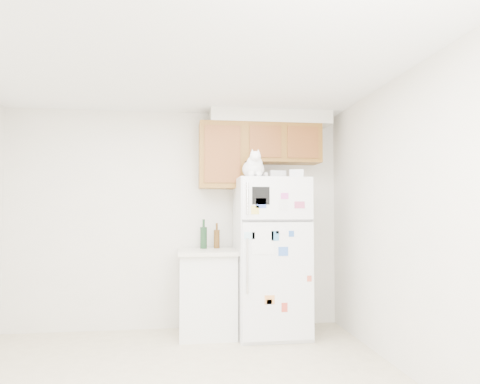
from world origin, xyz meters
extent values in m
cube|color=white|center=(0.00, 2.00, 1.25)|extent=(3.80, 0.04, 2.50)
cube|color=white|center=(0.00, -2.00, 1.25)|extent=(3.80, 0.04, 2.50)
cube|color=white|center=(1.90, 0.00, 1.25)|extent=(0.04, 4.00, 2.50)
cube|color=white|center=(0.00, 0.00, 2.50)|extent=(3.80, 4.00, 0.04)
cube|color=brown|center=(1.20, 1.82, 2.12)|extent=(0.90, 0.33, 0.45)
cube|color=brown|center=(0.50, 1.82, 1.98)|extent=(0.50, 0.33, 0.75)
cube|color=silver|center=(1.07, 1.83, 2.42)|extent=(1.40, 0.37, 0.15)
cube|color=white|center=(1.03, 1.62, 0.85)|extent=(0.76, 0.72, 1.70)
cube|color=white|center=(1.03, 1.25, 1.48)|extent=(0.74, 0.03, 0.44)
cube|color=white|center=(1.03, 1.25, 0.64)|extent=(0.74, 0.03, 1.19)
cube|color=#59595B|center=(1.03, 1.25, 1.25)|extent=(0.74, 0.03, 0.02)
cylinder|color=silver|center=(0.71, 1.22, 1.47)|extent=(0.02, 0.02, 0.32)
cylinder|color=silver|center=(0.71, 1.22, 0.80)|extent=(0.02, 0.02, 0.55)
cube|color=black|center=(0.85, 1.23, 1.50)|extent=(0.18, 0.00, 0.18)
cube|color=white|center=(0.87, 1.23, 1.05)|extent=(0.22, 0.00, 0.28)
cube|color=white|center=(1.06, 1.23, 1.14)|extent=(0.10, 0.00, 0.05)
cube|color=#DE8C45|center=(0.94, 1.23, 0.45)|extent=(0.10, 0.00, 0.09)
cube|color=silver|center=(1.08, 1.23, 1.40)|extent=(0.09, 0.00, 0.10)
cube|color=#E3C850|center=(0.79, 1.23, 1.36)|extent=(0.08, 0.00, 0.09)
cube|color=#C950A9|center=(1.10, 1.23, 1.50)|extent=(0.08, 0.00, 0.06)
cube|color=white|center=(0.93, 1.23, 0.41)|extent=(0.06, 0.00, 0.09)
cube|color=#BB4A73|center=(1.25, 1.23, 1.41)|extent=(0.11, 0.00, 0.07)
cube|color=#2955A5|center=(1.17, 1.23, 1.11)|extent=(0.06, 0.00, 0.06)
cube|color=teal|center=(1.00, 1.23, 1.09)|extent=(0.08, 0.00, 0.10)
cube|color=blue|center=(1.08, 1.23, 0.94)|extent=(0.10, 0.00, 0.09)
cube|color=#C8533E|center=(1.35, 1.23, 0.66)|extent=(0.05, 0.00, 0.06)
cube|color=#A2D4E5|center=(0.74, 1.23, 1.10)|extent=(0.11, 0.00, 0.07)
cube|color=blue|center=(0.85, 1.23, 1.43)|extent=(0.11, 0.00, 0.10)
cube|color=#C64131|center=(1.09, 1.23, 0.37)|extent=(0.06, 0.00, 0.09)
cube|color=white|center=(0.34, 1.68, 0.44)|extent=(0.60, 0.60, 0.88)
cube|color=silver|center=(0.34, 1.66, 0.90)|extent=(0.64, 0.64, 0.04)
ellipsoid|color=white|center=(0.81, 1.47, 1.79)|extent=(0.23, 0.31, 0.20)
ellipsoid|color=white|center=(0.81, 1.38, 1.84)|extent=(0.17, 0.14, 0.19)
sphere|color=white|center=(0.81, 1.34, 1.91)|extent=(0.12, 0.12, 0.12)
cone|color=white|center=(0.78, 1.34, 1.97)|extent=(0.04, 0.04, 0.04)
cone|color=white|center=(0.84, 1.34, 1.97)|extent=(0.04, 0.04, 0.04)
cone|color=#D88C8C|center=(0.78, 1.33, 1.96)|extent=(0.02, 0.02, 0.03)
cone|color=#D88C8C|center=(0.84, 1.33, 1.96)|extent=(0.02, 0.02, 0.03)
sphere|color=white|center=(0.81, 1.29, 1.89)|extent=(0.05, 0.05, 0.05)
sphere|color=white|center=(0.77, 1.35, 1.73)|extent=(0.06, 0.06, 0.06)
sphere|color=white|center=(0.85, 1.35, 1.73)|extent=(0.06, 0.06, 0.06)
cylinder|color=white|center=(0.91, 1.58, 1.73)|extent=(0.14, 0.20, 0.07)
cube|color=white|center=(1.13, 1.73, 1.75)|extent=(0.18, 0.13, 0.10)
cube|color=white|center=(1.29, 1.46, 1.74)|extent=(0.18, 0.15, 0.09)
camera|label=1|loc=(0.07, -3.02, 1.34)|focal=32.00mm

